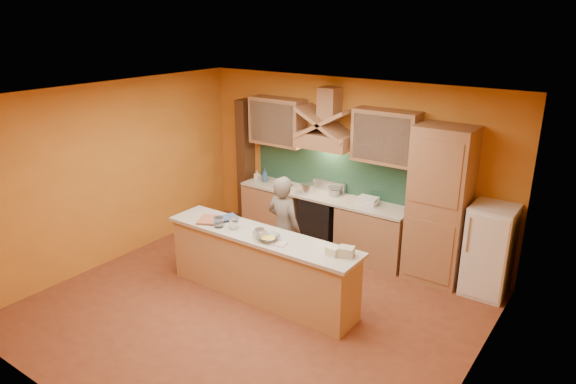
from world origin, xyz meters
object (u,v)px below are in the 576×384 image
Objects in this scene: stove at (322,221)px; kitchen_scale at (260,234)px; mixing_bowl at (268,238)px; person at (284,228)px; fridge at (489,250)px.

kitchen_scale is (0.26, -2.00, 0.55)m from stove.
stove is at bearing 101.50° from mixing_bowl.
mixing_bowl is (0.41, -2.01, 0.53)m from stove.
person is (0.12, -1.25, 0.34)m from stove.
person reaches higher than fridge.
stove is at bearing 180.00° from fridge.
fridge is at bearing 40.82° from kitchen_scale.
person reaches higher than stove.
kitchen_scale is at bearing -82.47° from stove.
fridge is (2.70, 0.00, 0.20)m from stove.
stove is 1.30m from person.
kitchen_scale reaches higher than stove.
fridge is 3.17m from kitchen_scale.
kitchen_scale is 0.14m from mixing_bowl.
fridge reaches higher than kitchen_scale.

